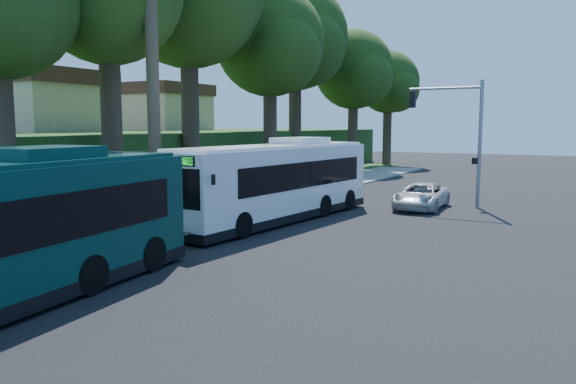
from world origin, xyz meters
The scene contains 14 objects.
ground centered at (0.00, 0.00, 0.00)m, with size 140.00×140.00×0.00m, color black.
sidewalk centered at (-7.30, 0.00, 0.06)m, with size 4.50×70.00×0.12m, color gray.
red_curb centered at (-5.00, -4.00, 0.07)m, with size 0.25×30.00×0.13m, color maroon.
grass_verge centered at (-13.00, 5.00, 0.03)m, with size 8.00×70.00×0.06m, color #234719.
bus_shelter centered at (-7.26, -2.86, 1.81)m, with size 3.20×1.51×2.55m.
stop_sign_pole centered at (-5.40, -5.00, 2.08)m, with size 0.35×0.06×3.17m.
traffic_signal_pole centered at (3.78, 10.00, 4.42)m, with size 4.10×0.30×7.00m.
hillside_backdrop centered at (-26.30, 15.10, 2.44)m, with size 24.00×60.00×8.80m.
tree_2 centered at (-11.89, 15.98, 10.48)m, with size 8.82×8.40×15.12m.
tree_3 centered at (-13.88, 23.98, 11.98)m, with size 10.08×9.60×17.28m.
tree_4 centered at (-11.40, 31.98, 9.73)m, with size 8.40×8.00×14.14m.
tree_5 centered at (-10.41, 39.99, 8.96)m, with size 7.35×7.00×12.86m.
white_bus centered at (-2.95, 1.13, 1.93)m, with size 4.05×13.45×3.95m.
pickup centered at (2.12, 8.22, 0.70)m, with size 2.31×5.01×1.39m, color silver.
Camera 1 is at (10.21, -22.10, 4.59)m, focal length 35.00 mm.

